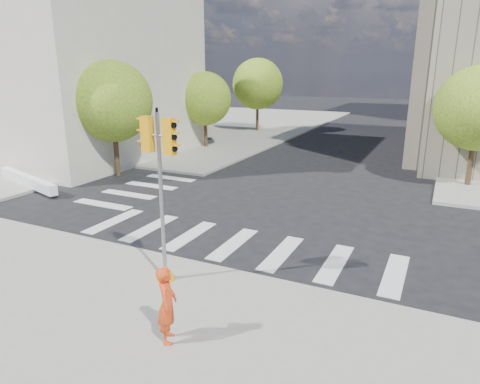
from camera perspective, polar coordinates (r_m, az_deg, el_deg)
name	(u,v)px	position (r m, az deg, el deg)	size (l,w,h in m)	color
ground	(258,226)	(16.78, 2.48, -4.60)	(160.00, 160.00, 0.00)	black
sidewalk_far_left	(186,124)	(48.52, -7.20, 9.04)	(28.00, 40.00, 0.15)	gray
classical_building	(45,61)	(34.47, -24.59, 15.56)	(19.00, 15.00, 12.70)	beige
tree_lw_near	(112,102)	(24.91, -16.66, 11.47)	(4.40, 4.40, 6.41)	#382616
tree_lw_mid	(205,99)	(33.03, -4.72, 12.29)	(4.00, 4.00, 5.77)	#382616
tree_lw_far	(258,84)	(41.92, 2.38, 14.18)	(4.80, 4.80, 6.95)	#382616
tree_re_near	(479,108)	(24.55, 29.24, 9.71)	(4.20, 4.20, 6.16)	#382616
tree_re_mid	(471,91)	(36.50, 28.46, 11.74)	(4.60, 4.60, 6.66)	#382616
tree_re_far	(466,91)	(48.51, 27.94, 11.85)	(4.00, 4.00, 5.88)	#382616
lamp_far	(476,85)	(42.51, 28.93, 12.34)	(0.35, 0.18, 8.11)	black
traffic_signal	(162,211)	(11.84, -10.35, -2.47)	(1.08, 0.56, 4.83)	orange
photographer	(167,305)	(9.67, -9.70, -14.59)	(0.64, 0.42, 1.75)	red
planter_wall	(27,180)	(24.63, -26.49, 1.41)	(6.00, 0.40, 0.50)	white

